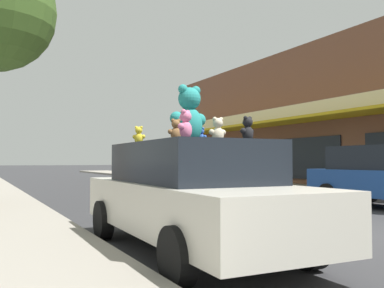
{
  "coord_description": "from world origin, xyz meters",
  "views": [
    {
      "loc": [
        -6.31,
        -4.89,
        1.27
      ],
      "look_at": [
        -1.53,
        4.43,
        1.68
      ],
      "focal_mm": 40.0,
      "sensor_mm": 36.0,
      "label": 1
    }
  ],
  "objects_px": {
    "teddy_bear_cream": "(218,130)",
    "parked_car_far_right": "(227,171)",
    "plush_art_car": "(189,195)",
    "teddy_bear_brown": "(176,130)",
    "teddy_bear_giant": "(189,115)",
    "teddy_bear_yellow": "(139,135)",
    "teddy_bear_pink": "(186,125)",
    "teddy_bear_blue": "(201,136)",
    "teddy_bear_purple": "(186,135)",
    "teddy_bear_black": "(248,129)"
  },
  "relations": [
    {
      "from": "teddy_bear_pink",
      "to": "teddy_bear_yellow",
      "type": "relative_size",
      "value": 1.26
    },
    {
      "from": "teddy_bear_brown",
      "to": "teddy_bear_black",
      "type": "xyz_separation_m",
      "value": [
        0.98,
        -0.22,
        0.03
      ]
    },
    {
      "from": "teddy_bear_giant",
      "to": "teddy_bear_brown",
      "type": "distance_m",
      "value": 0.7
    },
    {
      "from": "teddy_bear_giant",
      "to": "teddy_bear_pink",
      "type": "height_order",
      "value": "teddy_bear_giant"
    },
    {
      "from": "plush_art_car",
      "to": "teddy_bear_brown",
      "type": "height_order",
      "value": "teddy_bear_brown"
    },
    {
      "from": "teddy_bear_giant",
      "to": "teddy_bear_blue",
      "type": "bearing_deg",
      "value": -164.4
    },
    {
      "from": "teddy_bear_black",
      "to": "teddy_bear_giant",
      "type": "bearing_deg",
      "value": -71.4
    },
    {
      "from": "teddy_bear_cream",
      "to": "parked_car_far_right",
      "type": "bearing_deg",
      "value": -122.59
    },
    {
      "from": "teddy_bear_yellow",
      "to": "parked_car_far_right",
      "type": "relative_size",
      "value": 0.06
    },
    {
      "from": "teddy_bear_black",
      "to": "parked_car_far_right",
      "type": "relative_size",
      "value": 0.08
    },
    {
      "from": "teddy_bear_pink",
      "to": "teddy_bear_brown",
      "type": "bearing_deg",
      "value": -134.4
    },
    {
      "from": "teddy_bear_pink",
      "to": "parked_car_far_right",
      "type": "height_order",
      "value": "teddy_bear_pink"
    },
    {
      "from": "teddy_bear_yellow",
      "to": "parked_car_far_right",
      "type": "bearing_deg",
      "value": -90.31
    },
    {
      "from": "plush_art_car",
      "to": "parked_car_far_right",
      "type": "height_order",
      "value": "parked_car_far_right"
    },
    {
      "from": "teddy_bear_pink",
      "to": "parked_car_far_right",
      "type": "bearing_deg",
      "value": -158.29
    },
    {
      "from": "teddy_bear_blue",
      "to": "teddy_bear_yellow",
      "type": "relative_size",
      "value": 0.87
    },
    {
      "from": "teddy_bear_giant",
      "to": "teddy_bear_brown",
      "type": "relative_size",
      "value": 2.88
    },
    {
      "from": "teddy_bear_blue",
      "to": "teddy_bear_black",
      "type": "xyz_separation_m",
      "value": [
        0.27,
        -0.83,
        0.05
      ]
    },
    {
      "from": "teddy_bear_brown",
      "to": "teddy_bear_blue",
      "type": "bearing_deg",
      "value": -136.49
    },
    {
      "from": "plush_art_car",
      "to": "teddy_bear_cream",
      "type": "xyz_separation_m",
      "value": [
        0.44,
        -0.04,
        0.91
      ]
    },
    {
      "from": "teddy_bear_pink",
      "to": "teddy_bear_purple",
      "type": "xyz_separation_m",
      "value": [
        0.97,
        1.93,
        0.01
      ]
    },
    {
      "from": "teddy_bear_giant",
      "to": "teddy_bear_yellow",
      "type": "relative_size",
      "value": 2.95
    },
    {
      "from": "plush_art_car",
      "to": "parked_car_far_right",
      "type": "bearing_deg",
      "value": 57.02
    },
    {
      "from": "teddy_bear_brown",
      "to": "teddy_bear_yellow",
      "type": "relative_size",
      "value": 1.02
    },
    {
      "from": "teddy_bear_yellow",
      "to": "teddy_bear_black",
      "type": "height_order",
      "value": "teddy_bear_black"
    },
    {
      "from": "teddy_bear_cream",
      "to": "teddy_bear_pink",
      "type": "height_order",
      "value": "teddy_bear_cream"
    },
    {
      "from": "teddy_bear_giant",
      "to": "parked_car_far_right",
      "type": "xyz_separation_m",
      "value": [
        7.1,
        10.38,
        -1.1
      ]
    },
    {
      "from": "teddy_bear_blue",
      "to": "teddy_bear_yellow",
      "type": "height_order",
      "value": "teddy_bear_yellow"
    },
    {
      "from": "teddy_bear_giant",
      "to": "parked_car_far_right",
      "type": "bearing_deg",
      "value": -135.37
    },
    {
      "from": "teddy_bear_giant",
      "to": "teddy_bear_purple",
      "type": "height_order",
      "value": "teddy_bear_giant"
    },
    {
      "from": "teddy_bear_brown",
      "to": "teddy_bear_giant",
      "type": "bearing_deg",
      "value": -129.9
    },
    {
      "from": "teddy_bear_black",
      "to": "parked_car_far_right",
      "type": "bearing_deg",
      "value": -139.66
    },
    {
      "from": "teddy_bear_brown",
      "to": "teddy_bear_pink",
      "type": "height_order",
      "value": "teddy_bear_pink"
    },
    {
      "from": "teddy_bear_giant",
      "to": "teddy_bear_purple",
      "type": "xyz_separation_m",
      "value": [
        0.45,
        0.99,
        -0.23
      ]
    },
    {
      "from": "teddy_bear_brown",
      "to": "teddy_bear_purple",
      "type": "relative_size",
      "value": 0.79
    },
    {
      "from": "teddy_bear_cream",
      "to": "parked_car_far_right",
      "type": "relative_size",
      "value": 0.08
    },
    {
      "from": "teddy_bear_blue",
      "to": "teddy_bear_purple",
      "type": "xyz_separation_m",
      "value": [
        0.18,
        0.86,
        0.06
      ]
    },
    {
      "from": "plush_art_car",
      "to": "teddy_bear_cream",
      "type": "relative_size",
      "value": 12.73
    },
    {
      "from": "teddy_bear_yellow",
      "to": "teddy_bear_giant",
      "type": "bearing_deg",
      "value": 160.98
    },
    {
      "from": "plush_art_car",
      "to": "teddy_bear_purple",
      "type": "distance_m",
      "value": 1.58
    },
    {
      "from": "teddy_bear_cream",
      "to": "teddy_bear_brown",
      "type": "xyz_separation_m",
      "value": [
        -0.79,
        -0.26,
        -0.04
      ]
    },
    {
      "from": "teddy_bear_purple",
      "to": "teddy_bear_pink",
      "type": "bearing_deg",
      "value": 123.99
    },
    {
      "from": "teddy_bear_brown",
      "to": "teddy_bear_blue",
      "type": "distance_m",
      "value": 0.94
    },
    {
      "from": "teddy_bear_blue",
      "to": "teddy_bear_brown",
      "type": "bearing_deg",
      "value": 100.37
    },
    {
      "from": "parked_car_far_right",
      "to": "teddy_bear_cream",
      "type": "bearing_deg",
      "value": -122.48
    },
    {
      "from": "teddy_bear_pink",
      "to": "teddy_bear_yellow",
      "type": "distance_m",
      "value": 1.69
    },
    {
      "from": "parked_car_far_right",
      "to": "plush_art_car",
      "type": "bearing_deg",
      "value": -124.24
    },
    {
      "from": "teddy_bear_cream",
      "to": "parked_car_far_right",
      "type": "distance_m",
      "value": 12.6
    },
    {
      "from": "plush_art_car",
      "to": "teddy_bear_blue",
      "type": "xyz_separation_m",
      "value": [
        0.36,
        0.32,
        0.85
      ]
    },
    {
      "from": "teddy_bear_giant",
      "to": "teddy_bear_yellow",
      "type": "xyz_separation_m",
      "value": [
        -0.49,
        0.76,
        -0.27
      ]
    }
  ]
}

